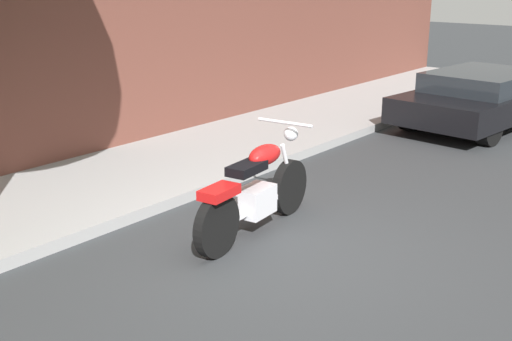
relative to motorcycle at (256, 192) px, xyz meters
name	(u,v)px	position (x,y,z in m)	size (l,w,h in m)	color
ground_plane	(272,254)	(-0.34, -0.49, -0.48)	(60.00, 60.00, 0.00)	#303335
sidewalk	(92,189)	(-0.34, 2.48, -0.41)	(25.29, 2.42, 0.14)	#979797
motorcycle	(256,192)	(0.00, 0.00, 0.00)	(2.12, 0.70, 1.16)	black
parked_car_black	(484,97)	(6.67, -0.03, 0.08)	(4.21, 2.15, 1.03)	black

